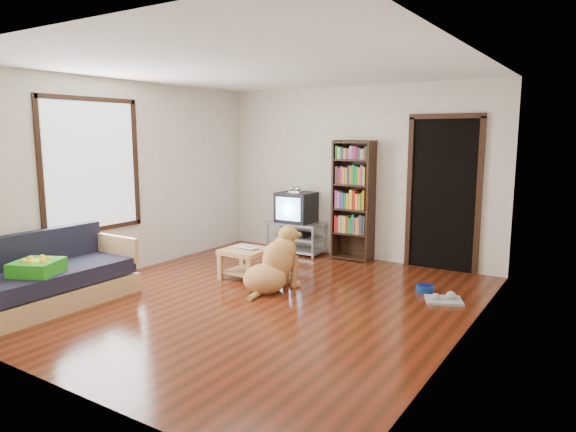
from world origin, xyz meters
The scene contains 18 objects.
ground centered at (0.00, 0.00, 0.00)m, with size 5.00×5.00×0.00m, color #5D200F.
ceiling centered at (0.00, 0.00, 2.60)m, with size 5.00×5.00×0.00m, color white.
wall_back centered at (0.00, 2.50, 1.30)m, with size 4.50×4.50×0.00m, color silver.
wall_front centered at (0.00, -2.50, 1.30)m, with size 4.50×4.50×0.00m, color silver.
wall_left centered at (-2.25, 0.00, 1.30)m, with size 5.00×5.00×0.00m, color silver.
wall_right centered at (2.25, 0.00, 1.30)m, with size 5.00×5.00×0.00m, color silver.
green_cushion centered at (-1.75, -1.61, 0.49)m, with size 0.44×0.44×0.15m, color green.
laptop centered at (-0.68, 0.59, 0.41)m, with size 0.34×0.22×0.03m, color silver.
dog_bowl centered at (1.51, 1.32, 0.04)m, with size 0.22×0.22×0.08m, color navy.
grey_rag centered at (1.81, 1.07, 0.01)m, with size 0.40×0.32×0.03m, color #A2A2A2.
window centered at (-2.23, -0.50, 1.50)m, with size 0.03×1.46×1.70m.
doorway centered at (1.35, 2.48, 1.12)m, with size 1.03×0.05×2.19m.
tv_stand centered at (-0.90, 2.25, 0.27)m, with size 0.90×0.45×0.50m.
crt_tv centered at (-0.90, 2.27, 0.74)m, with size 0.55×0.52×0.58m.
bookshelf centered at (0.05, 2.34, 1.00)m, with size 0.60×0.30×1.80m.
sofa centered at (-1.87, -1.38, 0.26)m, with size 0.80×1.80×0.80m.
coffee_table centered at (-0.68, 0.62, 0.28)m, with size 0.55×0.55×0.40m.
dog centered at (-0.09, 0.42, 0.29)m, with size 0.65×0.98×0.80m.
Camera 1 is at (3.34, -4.62, 1.89)m, focal length 32.00 mm.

